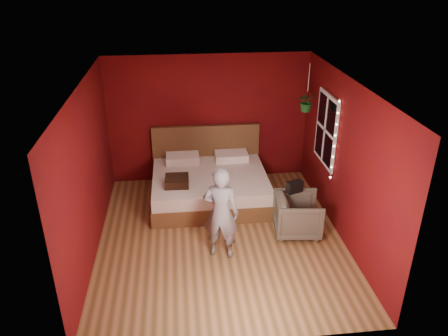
# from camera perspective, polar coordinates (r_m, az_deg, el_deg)

# --- Properties ---
(floor) EXTENTS (4.50, 4.50, 0.00)m
(floor) POSITION_cam_1_polar(r_m,az_deg,el_deg) (7.41, -0.46, -8.99)
(floor) COLOR #9C683E
(floor) RESTS_ON ground
(room_walls) EXTENTS (4.04, 4.54, 2.62)m
(room_walls) POSITION_cam_1_polar(r_m,az_deg,el_deg) (6.60, -0.51, 3.08)
(room_walls) COLOR #620E0A
(room_walls) RESTS_ON ground
(window) EXTENTS (0.05, 0.97, 1.27)m
(window) POSITION_cam_1_polar(r_m,az_deg,el_deg) (7.90, 13.17, 4.91)
(window) COLOR white
(window) RESTS_ON room_walls
(fairy_lights) EXTENTS (0.04, 0.04, 1.45)m
(fairy_lights) POSITION_cam_1_polar(r_m,az_deg,el_deg) (7.44, 14.25, 3.46)
(fairy_lights) COLOR silver
(fairy_lights) RESTS_ON room_walls
(bed) EXTENTS (2.18, 1.85, 1.20)m
(bed) POSITION_cam_1_polar(r_m,az_deg,el_deg) (8.42, -1.91, -1.95)
(bed) COLOR brown
(bed) RESTS_ON ground
(person) EXTENTS (0.64, 0.51, 1.51)m
(person) POSITION_cam_1_polar(r_m,az_deg,el_deg) (6.60, -0.41, -5.90)
(person) COLOR slate
(person) RESTS_ON ground
(armchair) EXTENTS (0.83, 0.81, 0.69)m
(armchair) POSITION_cam_1_polar(r_m,az_deg,el_deg) (7.44, 9.61, -6.05)
(armchair) COLOR #5B5848
(armchair) RESTS_ON ground
(handbag) EXTENTS (0.30, 0.22, 0.19)m
(handbag) POSITION_cam_1_polar(r_m,az_deg,el_deg) (7.36, 9.17, -2.44)
(handbag) COLOR black
(handbag) RESTS_ON armchair
(throw_pillow) EXTENTS (0.43, 0.43, 0.15)m
(throw_pillow) POSITION_cam_1_polar(r_m,az_deg,el_deg) (7.86, -6.17, -1.70)
(throw_pillow) COLOR black
(throw_pillow) RESTS_ON bed
(hanging_plant) EXTENTS (0.37, 0.34, 0.86)m
(hanging_plant) POSITION_cam_1_polar(r_m,az_deg,el_deg) (7.96, 10.77, 8.54)
(hanging_plant) COLOR silver
(hanging_plant) RESTS_ON room_walls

